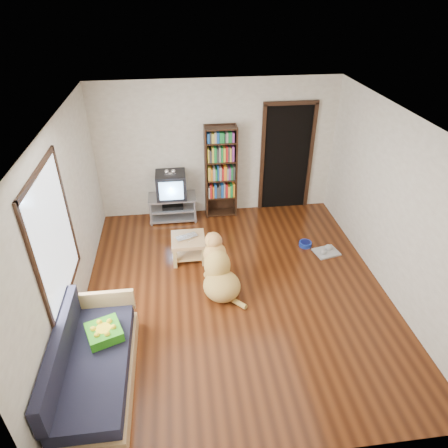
{
  "coord_description": "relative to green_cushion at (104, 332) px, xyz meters",
  "views": [
    {
      "loc": [
        -0.75,
        -4.55,
        4.08
      ],
      "look_at": [
        -0.12,
        0.5,
        0.9
      ],
      "focal_mm": 32.0,
      "sensor_mm": 36.0,
      "label": 1
    }
  ],
  "objects": [
    {
      "name": "wall_back",
      "position": [
        1.75,
        3.57,
        0.82
      ],
      "size": [
        4.5,
        0.0,
        4.5
      ],
      "primitive_type": "plane",
      "rotation": [
        1.57,
        0.0,
        0.0
      ],
      "color": "silver",
      "rests_on": "ground"
    },
    {
      "name": "laptop",
      "position": [
        1.09,
        1.97,
        -0.07
      ],
      "size": [
        0.42,
        0.35,
        0.03
      ],
      "primitive_type": "imported",
      "rotation": [
        0.0,
        0.0,
        0.38
      ],
      "color": "silver",
      "rests_on": "coffee_table"
    },
    {
      "name": "doorway",
      "position": [
        3.1,
        3.55,
        0.63
      ],
      "size": [
        1.03,
        0.05,
        2.19
      ],
      "color": "black",
      "rests_on": "wall_back"
    },
    {
      "name": "coffee_table",
      "position": [
        1.09,
        2.0,
        -0.2
      ],
      "size": [
        0.55,
        0.55,
        0.4
      ],
      "color": "tan",
      "rests_on": "ground"
    },
    {
      "name": "bookshelf",
      "position": [
        1.8,
        3.41,
        0.52
      ],
      "size": [
        0.6,
        0.3,
        1.8
      ],
      "color": "black",
      "rests_on": "ground"
    },
    {
      "name": "ceiling",
      "position": [
        1.75,
        1.07,
        2.12
      ],
      "size": [
        5.0,
        5.0,
        0.0
      ],
      "primitive_type": "plane",
      "rotation": [
        3.14,
        0.0,
        0.0
      ],
      "color": "white",
      "rests_on": "ground"
    },
    {
      "name": "ground",
      "position": [
        1.75,
        1.07,
        -0.48
      ],
      "size": [
        5.0,
        5.0,
        0.0
      ],
      "primitive_type": "plane",
      "color": "#55260E",
      "rests_on": "ground"
    },
    {
      "name": "grey_rag",
      "position": [
        3.45,
        1.84,
        -0.47
      ],
      "size": [
        0.46,
        0.4,
        0.03
      ],
      "primitive_type": "cube",
      "rotation": [
        0.0,
        0.0,
        0.22
      ],
      "color": "#A1A1A1",
      "rests_on": "ground"
    },
    {
      "name": "dog",
      "position": [
        1.5,
        1.16,
        -0.16
      ],
      "size": [
        0.66,
        1.01,
        0.89
      ],
      "color": "#B48B45",
      "rests_on": "ground"
    },
    {
      "name": "sofa",
      "position": [
        -0.12,
        -0.31,
        -0.22
      ],
      "size": [
        0.8,
        1.8,
        0.8
      ],
      "color": "tan",
      "rests_on": "ground"
    },
    {
      "name": "tv_stand",
      "position": [
        0.85,
        3.32,
        -0.21
      ],
      "size": [
        0.9,
        0.45,
        0.5
      ],
      "color": "#99999E",
      "rests_on": "ground"
    },
    {
      "name": "green_cushion",
      "position": [
        0.0,
        0.0,
        0.0
      ],
      "size": [
        0.5,
        0.5,
        0.13
      ],
      "primitive_type": "cube",
      "rotation": [
        0.0,
        0.0,
        0.36
      ],
      "color": "#39991C",
      "rests_on": "sofa"
    },
    {
      "name": "crt_tv",
      "position": [
        0.85,
        3.34,
        0.26
      ],
      "size": [
        0.55,
        0.52,
        0.58
      ],
      "color": "black",
      "rests_on": "tv_stand"
    },
    {
      "name": "wall_front",
      "position": [
        1.75,
        -1.43,
        0.82
      ],
      "size": [
        4.5,
        0.0,
        4.5
      ],
      "primitive_type": "plane",
      "rotation": [
        -1.57,
        0.0,
        0.0
      ],
      "color": "silver",
      "rests_on": "ground"
    },
    {
      "name": "window",
      "position": [
        -0.48,
        0.57,
        1.02
      ],
      "size": [
        0.03,
        1.46,
        1.7
      ],
      "color": "white",
      "rests_on": "wall_left"
    },
    {
      "name": "wall_right",
      "position": [
        4.0,
        1.07,
        0.82
      ],
      "size": [
        0.0,
        5.0,
        5.0
      ],
      "primitive_type": "plane",
      "rotation": [
        1.57,
        0.0,
        -1.57
      ],
      "color": "silver",
      "rests_on": "ground"
    },
    {
      "name": "dog_bowl",
      "position": [
        3.15,
        2.09,
        -0.44
      ],
      "size": [
        0.22,
        0.22,
        0.08
      ],
      "primitive_type": "cylinder",
      "color": "#162F98",
      "rests_on": "ground"
    },
    {
      "name": "wall_left",
      "position": [
        -0.5,
        1.07,
        0.82
      ],
      "size": [
        0.0,
        5.0,
        5.0
      ],
      "primitive_type": "plane",
      "rotation": [
        1.57,
        0.0,
        1.57
      ],
      "color": "silver",
      "rests_on": "ground"
    }
  ]
}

